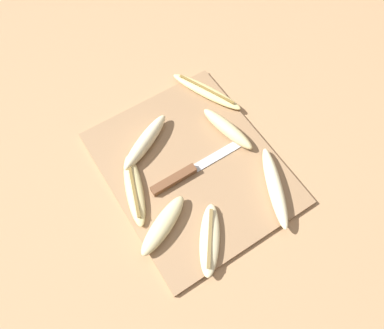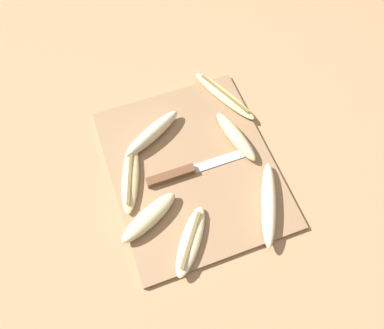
{
  "view_description": "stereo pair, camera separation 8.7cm",
  "coord_description": "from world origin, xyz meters",
  "px_view_note": "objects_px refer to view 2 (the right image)",
  "views": [
    {
      "loc": [
        0.33,
        -0.21,
        0.8
      ],
      "look_at": [
        0.0,
        0.0,
        0.02
      ],
      "focal_mm": 35.0,
      "sensor_mm": 36.0,
      "label": 1
    },
    {
      "loc": [
        0.37,
        -0.13,
        0.8
      ],
      "look_at": [
        0.0,
        0.0,
        0.02
      ],
      "focal_mm": 35.0,
      "sensor_mm": 36.0,
      "label": 2
    }
  ],
  "objects_px": {
    "banana_bright_far": "(152,133)",
    "banana_cream_curved": "(191,241)",
    "banana_pale_long": "(268,204)",
    "banana_soft_right": "(149,217)",
    "knife": "(180,173)",
    "banana_ripe_center": "(236,136)",
    "banana_golden_short": "(224,96)",
    "banana_spotted_left": "(130,177)"
  },
  "relations": [
    {
      "from": "banana_pale_long",
      "to": "banana_golden_short",
      "type": "relative_size",
      "value": 0.98
    },
    {
      "from": "banana_bright_far",
      "to": "banana_ripe_center",
      "type": "bearing_deg",
      "value": 68.01
    },
    {
      "from": "banana_pale_long",
      "to": "banana_bright_far",
      "type": "relative_size",
      "value": 1.17
    },
    {
      "from": "knife",
      "to": "banana_ripe_center",
      "type": "xyz_separation_m",
      "value": [
        -0.04,
        0.16,
        0.01
      ]
    },
    {
      "from": "banana_spotted_left",
      "to": "banana_soft_right",
      "type": "distance_m",
      "value": 0.11
    },
    {
      "from": "knife",
      "to": "banana_bright_far",
      "type": "relative_size",
      "value": 1.48
    },
    {
      "from": "banana_spotted_left",
      "to": "banana_pale_long",
      "type": "height_order",
      "value": "banana_pale_long"
    },
    {
      "from": "banana_spotted_left",
      "to": "banana_soft_right",
      "type": "bearing_deg",
      "value": 6.07
    },
    {
      "from": "banana_pale_long",
      "to": "banana_bright_far",
      "type": "distance_m",
      "value": 0.32
    },
    {
      "from": "banana_spotted_left",
      "to": "banana_bright_far",
      "type": "distance_m",
      "value": 0.12
    },
    {
      "from": "banana_ripe_center",
      "to": "banana_golden_short",
      "type": "relative_size",
      "value": 0.8
    },
    {
      "from": "banana_golden_short",
      "to": "banana_cream_curved",
      "type": "xyz_separation_m",
      "value": [
        0.33,
        -0.21,
        0.0
      ]
    },
    {
      "from": "banana_cream_curved",
      "to": "knife",
      "type": "bearing_deg",
      "value": 169.02
    },
    {
      "from": "knife",
      "to": "banana_ripe_center",
      "type": "relative_size",
      "value": 1.56
    },
    {
      "from": "banana_ripe_center",
      "to": "banana_spotted_left",
      "type": "bearing_deg",
      "value": -86.74
    },
    {
      "from": "banana_cream_curved",
      "to": "banana_pale_long",
      "type": "bearing_deg",
      "value": 95.7
    },
    {
      "from": "banana_spotted_left",
      "to": "banana_bright_far",
      "type": "bearing_deg",
      "value": 138.25
    },
    {
      "from": "banana_bright_far",
      "to": "banana_golden_short",
      "type": "distance_m",
      "value": 0.22
    },
    {
      "from": "banana_spotted_left",
      "to": "banana_bright_far",
      "type": "xyz_separation_m",
      "value": [
        -0.09,
        0.08,
        0.01
      ]
    },
    {
      "from": "banana_golden_short",
      "to": "banana_cream_curved",
      "type": "height_order",
      "value": "banana_cream_curved"
    },
    {
      "from": "knife",
      "to": "banana_bright_far",
      "type": "distance_m",
      "value": 0.12
    },
    {
      "from": "knife",
      "to": "banana_pale_long",
      "type": "bearing_deg",
      "value": 47.99
    },
    {
      "from": "banana_pale_long",
      "to": "banana_soft_right",
      "type": "bearing_deg",
      "value": -103.02
    },
    {
      "from": "banana_spotted_left",
      "to": "banana_ripe_center",
      "type": "distance_m",
      "value": 0.27
    },
    {
      "from": "banana_golden_short",
      "to": "banana_spotted_left",
      "type": "bearing_deg",
      "value": -63.98
    },
    {
      "from": "banana_soft_right",
      "to": "banana_pale_long",
      "type": "bearing_deg",
      "value": 76.98
    },
    {
      "from": "banana_spotted_left",
      "to": "banana_golden_short",
      "type": "distance_m",
      "value": 0.32
    },
    {
      "from": "banana_soft_right",
      "to": "banana_golden_short",
      "type": "relative_size",
      "value": 0.78
    },
    {
      "from": "banana_cream_curved",
      "to": "banana_spotted_left",
      "type": "bearing_deg",
      "value": -157.03
    },
    {
      "from": "banana_ripe_center",
      "to": "banana_cream_curved",
      "type": "relative_size",
      "value": 1.04
    },
    {
      "from": "knife",
      "to": "banana_soft_right",
      "type": "relative_size",
      "value": 1.6
    },
    {
      "from": "banana_bright_far",
      "to": "knife",
      "type": "bearing_deg",
      "value": 14.09
    },
    {
      "from": "banana_soft_right",
      "to": "banana_cream_curved",
      "type": "xyz_separation_m",
      "value": [
        0.08,
        0.07,
        -0.01
      ]
    },
    {
      "from": "banana_bright_far",
      "to": "banana_cream_curved",
      "type": "bearing_deg",
      "value": -0.33
    },
    {
      "from": "knife",
      "to": "banana_golden_short",
      "type": "distance_m",
      "value": 0.25
    },
    {
      "from": "banana_pale_long",
      "to": "banana_golden_short",
      "type": "height_order",
      "value": "banana_pale_long"
    },
    {
      "from": "banana_soft_right",
      "to": "banana_bright_far",
      "type": "relative_size",
      "value": 0.93
    },
    {
      "from": "banana_pale_long",
      "to": "banana_golden_short",
      "type": "bearing_deg",
      "value": 175.94
    },
    {
      "from": "banana_pale_long",
      "to": "banana_soft_right",
      "type": "relative_size",
      "value": 1.26
    },
    {
      "from": "banana_bright_far",
      "to": "banana_cream_curved",
      "type": "distance_m",
      "value": 0.28
    },
    {
      "from": "banana_bright_far",
      "to": "banana_soft_right",
      "type": "bearing_deg",
      "value": -19.17
    },
    {
      "from": "banana_pale_long",
      "to": "banana_cream_curved",
      "type": "distance_m",
      "value": 0.19
    }
  ]
}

